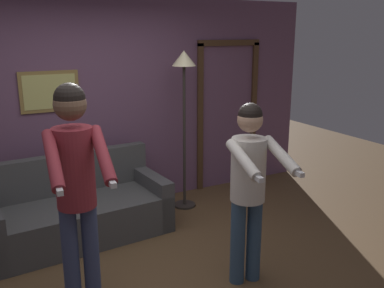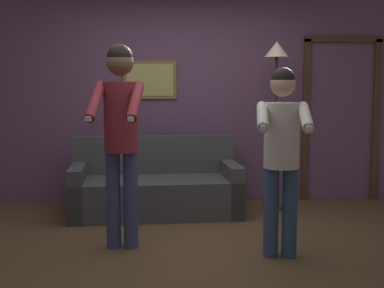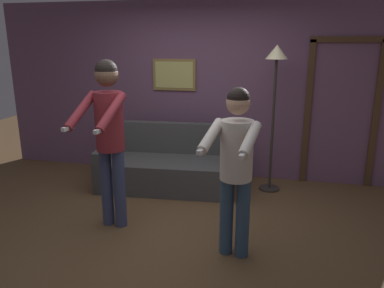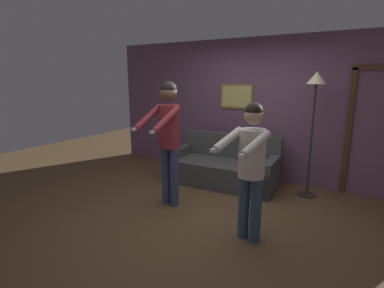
# 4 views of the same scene
# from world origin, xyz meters

# --- Properties ---
(ground_plane) EXTENTS (12.00, 12.00, 0.00)m
(ground_plane) POSITION_xyz_m (0.00, 0.00, 0.00)
(ground_plane) COLOR brown
(back_wall_assembly) EXTENTS (6.40, 0.10, 2.60)m
(back_wall_assembly) POSITION_xyz_m (0.03, 1.92, 1.30)
(back_wall_assembly) COLOR #6C4A67
(back_wall_assembly) RESTS_ON ground_plane
(couch) EXTENTS (1.96, 0.99, 0.87)m
(couch) POSITION_xyz_m (-0.30, 1.23, 0.28)
(couch) COLOR #474747
(couch) RESTS_ON ground_plane
(torchiere_lamp) EXTENTS (0.29, 0.29, 1.97)m
(torchiere_lamp) POSITION_xyz_m (1.11, 1.44, 1.59)
(torchiere_lamp) COLOR #332D28
(torchiere_lamp) RESTS_ON ground_plane
(person_standing_left) EXTENTS (0.47, 0.72, 1.84)m
(person_standing_left) POSITION_xyz_m (-0.58, -0.04, 1.13)
(person_standing_left) COLOR #3B466E
(person_standing_left) RESTS_ON ground_plane
(person_standing_right) EXTENTS (0.50, 0.71, 1.63)m
(person_standing_right) POSITION_xyz_m (0.81, -0.36, 0.98)
(person_standing_right) COLOR #344F6E
(person_standing_right) RESTS_ON ground_plane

